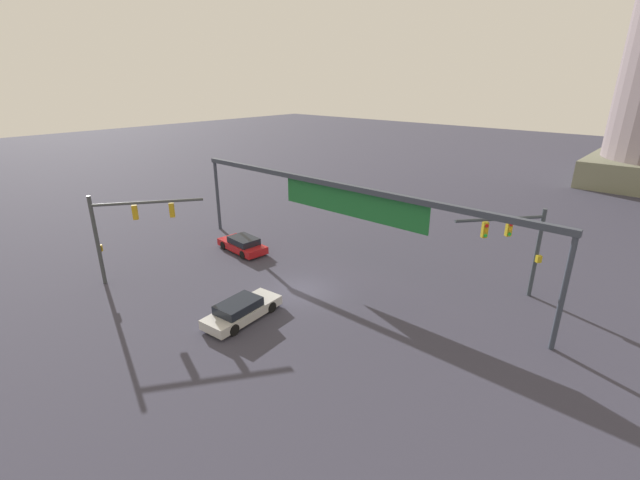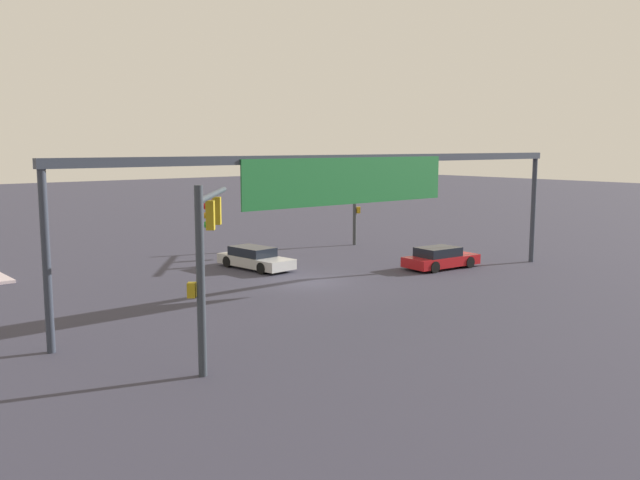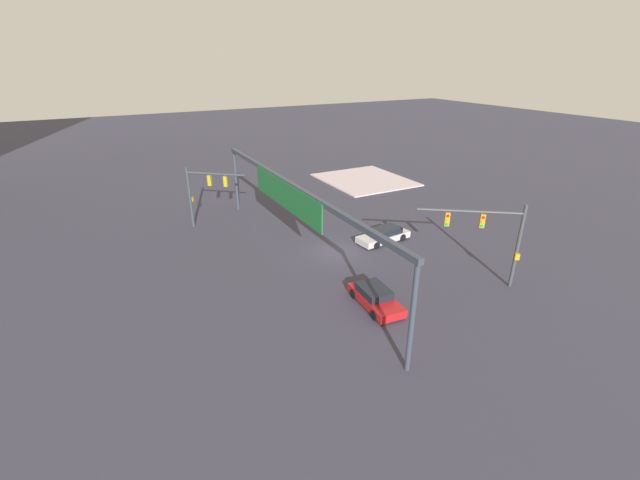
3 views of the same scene
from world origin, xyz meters
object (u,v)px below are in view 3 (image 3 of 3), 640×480
(traffic_signal_near_corner, at_px, (203,188))
(sedan_car_waiting_far, at_px, (375,297))
(sedan_car_approaching, at_px, (384,235))
(traffic_signal_opposite_side, at_px, (493,231))

(traffic_signal_near_corner, xyz_separation_m, sedan_car_waiting_far, (-18.64, -6.28, -3.29))
(traffic_signal_near_corner, bearing_deg, sedan_car_approaching, -0.14)
(traffic_signal_opposite_side, relative_size, sedan_car_waiting_far, 1.33)
(traffic_signal_near_corner, xyz_separation_m, sedan_car_approaching, (-10.53, -12.88, -3.29))
(traffic_signal_opposite_side, xyz_separation_m, sedan_car_approaching, (9.52, 1.74, -3.51))
(traffic_signal_near_corner, bearing_deg, sedan_car_waiting_far, -32.25)
(sedan_car_approaching, relative_size, sedan_car_waiting_far, 1.09)
(traffic_signal_near_corner, relative_size, sedan_car_approaching, 1.15)
(traffic_signal_opposite_side, bearing_deg, sedan_car_waiting_far, 25.94)
(traffic_signal_near_corner, xyz_separation_m, traffic_signal_opposite_side, (-20.06, -14.62, 0.22))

